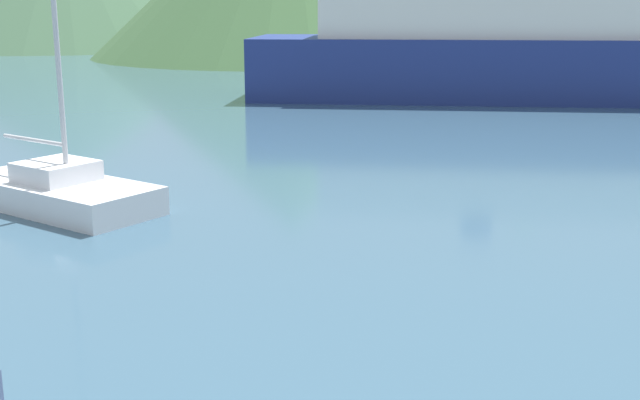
# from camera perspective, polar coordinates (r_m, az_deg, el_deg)

# --- Properties ---
(sailboat_inner) EXTENTS (5.65, 3.85, 10.65)m
(sailboat_inner) POSITION_cam_1_polar(r_m,az_deg,el_deg) (20.01, -18.15, 0.83)
(sailboat_inner) COLOR silver
(sailboat_inner) RESTS_ON ground_plane
(ferry_distant) EXTENTS (24.22, 10.56, 7.26)m
(ferry_distant) POSITION_cam_1_polar(r_m,az_deg,el_deg) (42.09, 11.63, 10.48)
(ferry_distant) COLOR navy
(ferry_distant) RESTS_ON ground_plane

